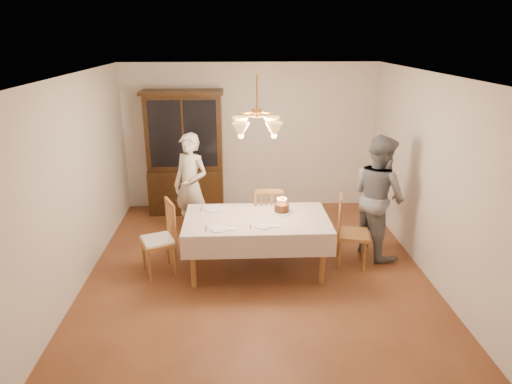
{
  "coord_description": "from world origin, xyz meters",
  "views": [
    {
      "loc": [
        -0.26,
        -5.56,
        3.06
      ],
      "look_at": [
        0.0,
        0.2,
        1.05
      ],
      "focal_mm": 32.0,
      "sensor_mm": 36.0,
      "label": 1
    }
  ],
  "objects_px": {
    "china_hutch": "(185,155)",
    "chair_far_side": "(267,221)",
    "birthday_cake": "(282,208)",
    "elderly_woman": "(191,186)",
    "dining_table": "(257,223)"
  },
  "relations": [
    {
      "from": "china_hutch",
      "to": "chair_far_side",
      "type": "distance_m",
      "value": 2.19
    },
    {
      "from": "dining_table",
      "to": "chair_far_side",
      "type": "distance_m",
      "value": 0.69
    },
    {
      "from": "chair_far_side",
      "to": "birthday_cake",
      "type": "xyz_separation_m",
      "value": [
        0.17,
        -0.44,
        0.37
      ]
    },
    {
      "from": "dining_table",
      "to": "china_hutch",
      "type": "bearing_deg",
      "value": 117.03
    },
    {
      "from": "elderly_woman",
      "to": "birthday_cake",
      "type": "bearing_deg",
      "value": -3.84
    },
    {
      "from": "dining_table",
      "to": "elderly_woman",
      "type": "relative_size",
      "value": 1.15
    },
    {
      "from": "birthday_cake",
      "to": "china_hutch",
      "type": "bearing_deg",
      "value": 125.9
    },
    {
      "from": "dining_table",
      "to": "elderly_woman",
      "type": "distance_m",
      "value": 1.51
    },
    {
      "from": "china_hutch",
      "to": "elderly_woman",
      "type": "relative_size",
      "value": 1.31
    },
    {
      "from": "dining_table",
      "to": "china_hutch",
      "type": "distance_m",
      "value": 2.56
    },
    {
      "from": "chair_far_side",
      "to": "birthday_cake",
      "type": "bearing_deg",
      "value": -69.29
    },
    {
      "from": "china_hutch",
      "to": "chair_far_side",
      "type": "bearing_deg",
      "value": -50.76
    },
    {
      "from": "china_hutch",
      "to": "chair_far_side",
      "type": "height_order",
      "value": "china_hutch"
    },
    {
      "from": "china_hutch",
      "to": "chair_far_side",
      "type": "relative_size",
      "value": 2.16
    },
    {
      "from": "dining_table",
      "to": "china_hutch",
      "type": "xyz_separation_m",
      "value": [
        -1.15,
        2.25,
        0.36
      ]
    }
  ]
}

